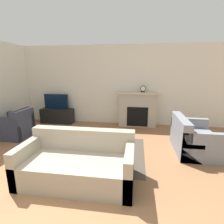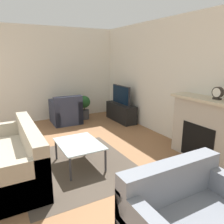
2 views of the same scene
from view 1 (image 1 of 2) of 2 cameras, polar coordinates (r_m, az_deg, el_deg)
name	(u,v)px [view 1 (image 1 of 2)]	position (r m, az deg, el deg)	size (l,w,h in m)	color
wall_back	(108,85)	(6.18, -1.39, 8.70)	(8.98, 0.06, 2.70)	silver
area_rug	(99,152)	(4.21, -4.39, -12.95)	(2.11, 1.88, 0.00)	#4C4238
fireplace	(138,108)	(5.98, 8.35, 1.17)	(1.37, 0.45, 1.16)	#B2A899
tv_stand	(57,116)	(6.63, -17.38, -1.19)	(1.16, 0.38, 0.51)	black
tv	(56,102)	(6.52, -17.72, 3.27)	(0.88, 0.06, 0.54)	#232328
couch_sectional	(78,164)	(3.23, -10.94, -16.27)	(1.92, 0.96, 0.82)	#9E937F
couch_loveseat	(193,139)	(4.55, 24.93, -8.13)	(0.90, 1.24, 0.82)	gray
armchair_by_window	(15,127)	(5.68, -29.00, -4.27)	(0.83, 0.80, 0.82)	#33384C
coffee_table	(99,136)	(4.11, -4.31, -7.94)	(0.91, 0.68, 0.41)	#333338
potted_plant	(24,117)	(6.22, -26.81, -1.53)	(0.36, 0.36, 0.71)	#47474C
mantel_clock	(143,89)	(5.88, 10.08, 7.47)	(0.19, 0.07, 0.22)	#28231E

